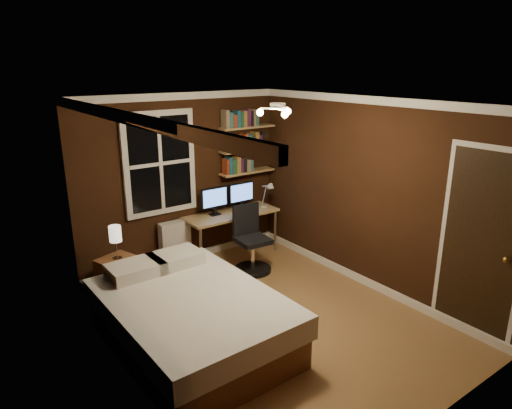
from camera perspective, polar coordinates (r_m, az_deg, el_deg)
floor at (r=5.57m, az=1.69°, el=-13.91°), size 4.20×4.20×0.00m
wall_back at (r=6.75m, az=-9.22°, el=3.02°), size 3.20×0.04×2.50m
wall_left at (r=4.30m, az=-15.33°, el=-5.63°), size 0.04×4.20×2.50m
wall_right at (r=6.11m, az=13.74°, el=1.26°), size 0.04×4.20×2.50m
ceiling at (r=4.78m, az=1.96°, el=12.69°), size 3.20×4.20×0.02m
window at (r=6.51m, az=-11.95°, el=5.06°), size 1.06×0.06×1.46m
door at (r=5.37m, az=26.16°, el=-4.82°), size 0.03×0.82×2.05m
door_knob at (r=5.23m, az=28.79°, el=-6.08°), size 0.06×0.06×0.06m
ceiling_fixture at (r=4.71m, az=2.71°, el=11.39°), size 0.44×0.44×0.18m
bookshelf_lower at (r=7.19m, az=-1.10°, el=4.11°), size 0.92×0.22×0.03m
books_row_lower at (r=7.16m, az=-1.10°, el=5.12°), size 0.48×0.16×0.23m
bookshelf_middle at (r=7.12m, az=-1.11°, el=6.86°), size 0.92×0.22×0.03m
books_row_middle at (r=7.10m, az=-1.12°, el=7.89°), size 0.66×0.16×0.23m
bookshelf_upper at (r=7.06m, az=-1.13°, el=9.65°), size 0.92×0.22×0.03m
books_row_upper at (r=7.05m, az=-1.14°, el=10.70°), size 0.60×0.16×0.23m
bed at (r=4.99m, az=-8.14°, el=-13.91°), size 1.59×2.18×0.73m
nightstand at (r=6.10m, az=-16.70°, el=-8.85°), size 0.55×0.55×0.54m
bedside_lamp at (r=5.91m, az=-17.10°, el=-4.57°), size 0.15×0.15×0.44m
radiator at (r=6.83m, az=-10.07°, el=-4.87°), size 0.46×0.16×0.68m
desk at (r=6.99m, az=-3.11°, el=-1.54°), size 1.47×0.55×0.70m
monitor_left at (r=6.84m, az=-5.21°, el=0.42°), size 0.45×0.12×0.43m
monitor_right at (r=7.09m, az=-1.85°, el=1.09°), size 0.45×0.12×0.43m
desk_lamp at (r=7.14m, az=1.42°, el=1.27°), size 0.14×0.32×0.44m
office_chair at (r=6.57m, az=-0.62°, el=-5.29°), size 0.53×0.53×0.96m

